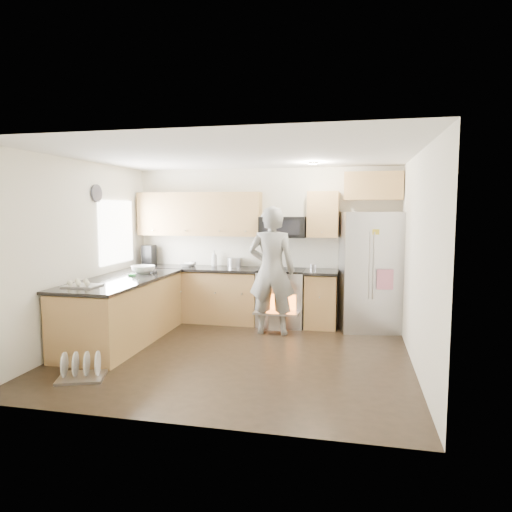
% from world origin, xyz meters
% --- Properties ---
extents(ground, '(4.50, 4.50, 0.00)m').
position_xyz_m(ground, '(0.00, 0.00, 0.00)').
color(ground, black).
rests_on(ground, ground).
extents(room_shell, '(4.54, 4.04, 2.62)m').
position_xyz_m(room_shell, '(-0.04, 0.02, 1.67)').
color(room_shell, white).
rests_on(room_shell, ground).
extents(back_cabinet_run, '(4.45, 0.64, 2.50)m').
position_xyz_m(back_cabinet_run, '(-0.59, 1.75, 0.96)').
color(back_cabinet_run, '#AD8745').
rests_on(back_cabinet_run, ground).
extents(peninsula, '(0.96, 2.36, 1.04)m').
position_xyz_m(peninsula, '(-1.75, 0.25, 0.47)').
color(peninsula, '#AD8745').
rests_on(peninsula, ground).
extents(stove_range, '(0.76, 0.97, 1.79)m').
position_xyz_m(stove_range, '(0.35, 1.69, 0.68)').
color(stove_range, '#B7B7BC').
rests_on(stove_range, ground).
extents(refrigerator, '(1.02, 0.86, 1.87)m').
position_xyz_m(refrigerator, '(1.77, 1.70, 0.94)').
color(refrigerator, '#B7B7BC').
rests_on(refrigerator, ground).
extents(person, '(0.72, 0.48, 1.96)m').
position_xyz_m(person, '(0.29, 1.12, 0.98)').
color(person, gray).
rests_on(person, ground).
extents(dish_rack, '(0.61, 0.55, 0.31)m').
position_xyz_m(dish_rack, '(-1.49, -1.19, 0.08)').
color(dish_rack, '#B7B7BC').
rests_on(dish_rack, ground).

